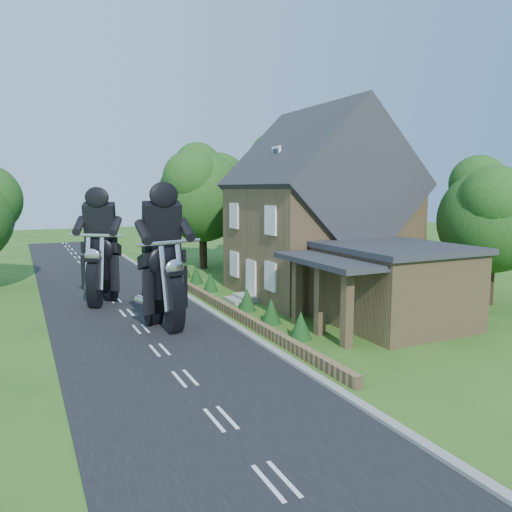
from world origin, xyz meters
name	(u,v)px	position (x,y,z in m)	size (l,w,h in m)	color
ground	(160,350)	(0.00, 0.00, 0.00)	(120.00, 120.00, 0.00)	#2B5417
road	(160,350)	(0.00, 0.00, 0.01)	(7.00, 80.00, 0.02)	black
kerb	(251,336)	(3.65, 0.00, 0.06)	(0.30, 80.00, 0.12)	gray
garden_wall	(220,304)	(4.30, 5.00, 0.20)	(0.30, 22.00, 0.40)	olive
house	(318,215)	(10.49, 6.00, 4.34)	(9.54, 8.64, 10.24)	olive
annex	(391,284)	(9.87, -0.80, 1.77)	(7.05, 5.94, 3.44)	olive
tree_annex_side	(496,211)	(17.13, 0.10, 4.69)	(5.64, 5.20, 7.48)	black
tree_house_right	(377,198)	(16.65, 8.62, 5.19)	(6.51, 6.00, 8.40)	black
tree_behind_house	(287,183)	(14.18, 16.14, 6.23)	(7.81, 7.20, 10.08)	black
tree_behind_left	(207,189)	(8.16, 17.13, 5.73)	(6.94, 6.40, 9.16)	black
shrub_a	(301,325)	(5.30, -1.00, 0.55)	(0.90, 0.90, 1.10)	#103311
shrub_b	(271,311)	(5.30, 1.50, 0.55)	(0.90, 0.90, 1.10)	#103311
shrub_c	(247,299)	(5.30, 4.00, 0.55)	(0.90, 0.90, 1.10)	#103311
shrub_d	(210,282)	(5.30, 9.00, 0.55)	(0.90, 0.90, 1.10)	#103311
shrub_e	(196,275)	(5.30, 11.50, 0.55)	(0.90, 0.90, 1.10)	#103311
shrub_f	(184,269)	(5.30, 14.00, 0.55)	(0.90, 0.90, 1.10)	#103311
motorcycle_lead	(164,308)	(0.88, 2.57, 0.91)	(0.49, 1.95, 1.81)	black
motorcycle_follow	(103,288)	(-0.72, 8.18, 0.88)	(0.48, 1.89, 1.76)	black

